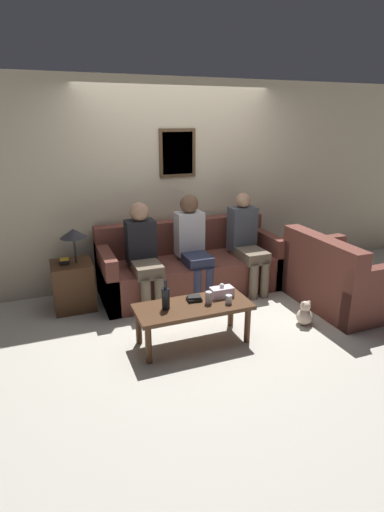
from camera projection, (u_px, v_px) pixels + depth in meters
ground_plane at (205, 305)px, 4.77m from camera, size 16.00×16.00×0.00m
wall_back at (177, 184)px, 5.22m from camera, size 9.00×0.08×2.60m
couch_main at (190, 267)px, 5.13m from camera, size 2.27×0.88×0.87m
couch_side at (339, 281)px, 4.69m from camera, size 0.88×1.25×0.87m
coffee_table at (193, 311)px, 3.87m from camera, size 1.13×0.48×0.41m
side_table_with_lamp at (73, 282)px, 4.62m from camera, size 0.46×0.46×0.95m
wine_bottle at (166, 298)px, 3.74m from camera, size 0.08×0.08×0.29m
drinking_glass at (229, 299)px, 3.86m from camera, size 0.06×0.06×0.09m
book_stack at (194, 298)px, 3.93m from camera, size 0.15×0.12×0.05m
soda_can at (209, 298)px, 3.86m from camera, size 0.07×0.07×0.12m
tissue_box at (222, 292)px, 4.01m from camera, size 0.23×0.12×0.15m
person_left at (143, 251)px, 4.61m from camera, size 0.34×0.63×1.21m
person_middle at (192, 242)px, 4.89m from camera, size 0.34×0.62×1.24m
person_right at (246, 240)px, 5.08m from camera, size 0.34×0.66×1.23m
teddy_bear at (305, 314)px, 4.29m from camera, size 0.17×0.17×0.27m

